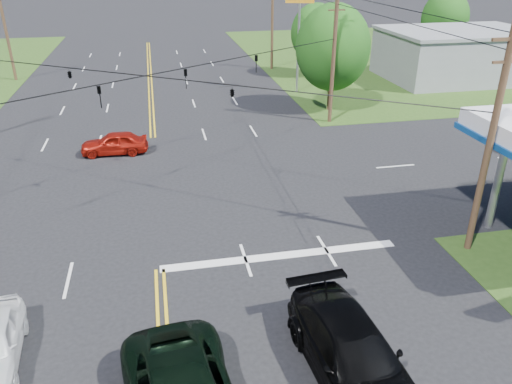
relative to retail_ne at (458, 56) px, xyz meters
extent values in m
plane|color=black|center=(-30.00, -20.00, -2.20)|extent=(280.00, 280.00, 0.00)
cube|color=#284416|center=(5.00, 12.00, -2.20)|extent=(46.00, 48.00, 0.03)
cube|color=silver|center=(-25.00, -28.00, -2.20)|extent=(10.00, 0.50, 0.02)
cube|color=slate|center=(0.00, 0.00, 0.00)|extent=(14.00, 10.00, 4.40)
cylinder|color=#A5A5AA|center=(-15.00, -27.50, 0.12)|extent=(0.36, 0.36, 4.65)
cylinder|color=#452F1D|center=(-17.00, -29.00, 2.55)|extent=(0.28, 0.28, 9.50)
cube|color=#452F1D|center=(-17.00, -29.00, 6.50)|extent=(1.60, 0.12, 0.12)
cube|color=#452F1D|center=(-17.00, -29.00, 5.70)|extent=(1.20, 0.10, 0.10)
cylinder|color=#452F1D|center=(-17.00, -11.00, 2.55)|extent=(0.28, 0.28, 9.50)
cube|color=#452F1D|center=(-17.00, -11.00, 5.70)|extent=(1.20, 0.10, 0.10)
cylinder|color=#452F1D|center=(-43.00, 8.00, 2.80)|extent=(0.28, 0.28, 10.00)
cylinder|color=#452F1D|center=(-17.00, 8.00, 2.80)|extent=(0.28, 0.28, 10.00)
imported|color=black|center=(-32.08, -21.44, 3.22)|extent=(0.17, 0.21, 1.05)
imported|color=black|center=(-27.92, -18.56, 3.22)|extent=(0.17, 0.21, 1.05)
imported|color=black|center=(-23.50, -15.50, 3.22)|extent=(0.17, 0.21, 1.05)
imported|color=black|center=(-33.90, -17.30, 3.50)|extent=(1.24, 0.26, 0.50)
imported|color=black|center=(-26.10, -22.70, 3.50)|extent=(1.24, 0.26, 0.50)
cylinder|color=black|center=(-17.00, -22.00, 6.70)|extent=(0.04, 100.00, 0.04)
cylinder|color=black|center=(-17.00, -22.00, 6.10)|extent=(0.04, 100.00, 0.04)
cylinder|color=#452F1D|center=(-16.00, -8.00, -0.55)|extent=(0.36, 0.36, 3.30)
ellipsoid|color=#184A13|center=(-16.00, -8.00, 2.67)|extent=(5.70, 5.70, 6.60)
cylinder|color=#452F1D|center=(-13.50, 4.00, -0.77)|extent=(0.36, 0.36, 2.86)
ellipsoid|color=#184A13|center=(-13.50, 4.00, 2.03)|extent=(4.94, 4.94, 5.72)
cylinder|color=#452F1D|center=(4.00, 10.00, -0.66)|extent=(0.36, 0.36, 3.08)
ellipsoid|color=#184A13|center=(4.00, 10.00, 2.35)|extent=(5.32, 5.32, 6.16)
imported|color=black|center=(-24.56, -34.76, -1.32)|extent=(2.95, 6.25, 1.76)
imported|color=#9D150B|center=(-32.36, -14.50, -1.50)|extent=(4.15, 1.81, 1.39)
cylinder|color=#A5A5AA|center=(-17.00, -2.00, 2.19)|extent=(0.20, 0.20, 8.78)
camera|label=1|loc=(-29.53, -45.05, 9.29)|focal=35.00mm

